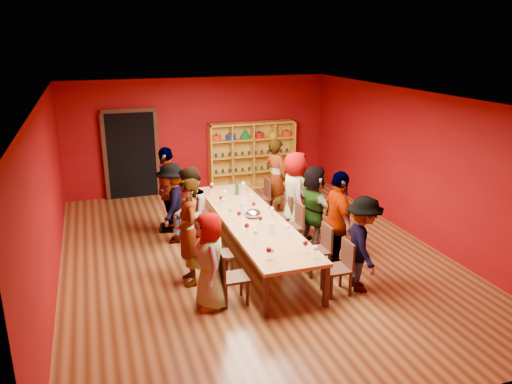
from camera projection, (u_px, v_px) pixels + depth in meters
room_shell at (252, 180)px, 9.15m from camera, size 7.10×9.10×3.04m
tasting_table at (252, 221)px, 9.39m from camera, size 1.10×4.50×0.75m
doorway at (131, 154)px, 12.73m from camera, size 1.40×0.17×2.30m
shelving_unit at (252, 152)px, 13.63m from camera, size 2.40×0.40×1.80m
chair_person_left_0 at (229, 274)px, 7.72m from camera, size 0.42×0.42×0.89m
person_left_0 at (210, 261)px, 7.55m from camera, size 0.41×0.75×1.54m
chair_person_left_1 at (215, 252)px, 8.52m from camera, size 0.42×0.42×0.89m
person_left_1 at (188, 232)px, 8.27m from camera, size 0.49×0.67×1.83m
chair_person_left_2 at (204, 234)px, 9.29m from camera, size 0.42×0.42×0.89m
person_left_2 at (190, 215)px, 9.09m from camera, size 0.76×0.99×1.80m
chair_person_left_3 at (193, 216)px, 10.20m from camera, size 0.42×0.42×0.89m
person_left_3 at (173, 203)px, 9.99m from camera, size 0.78×1.15×1.64m
chair_person_left_4 at (187, 206)px, 10.79m from camera, size 0.42×0.42×0.89m
person_left_4 at (168, 189)px, 10.55m from camera, size 0.76×1.17×1.84m
chair_person_right_0 at (341, 265)px, 8.05m from camera, size 0.42×0.42×0.89m
person_right_0 at (363, 244)px, 8.07m from camera, size 0.70×1.12×1.61m
chair_person_right_1 at (321, 247)px, 8.74m from camera, size 0.42×0.42×0.89m
person_right_1 at (338, 222)px, 8.71m from camera, size 0.60×1.12×1.84m
chair_person_right_2 at (294, 223)px, 9.82m from camera, size 0.42×0.42×0.89m
person_right_2 at (314, 206)px, 9.85m from camera, size 0.77×1.57×1.63m
chair_person_right_3 at (283, 213)px, 10.37m from camera, size 0.42×0.42×0.89m
person_right_3 at (295, 194)px, 10.32m from camera, size 0.62×0.94×1.78m
chair_person_right_4 at (263, 195)px, 11.54m from camera, size 0.42×0.42×0.89m
person_right_4 at (276, 177)px, 11.51m from camera, size 0.68×0.78×1.80m
wine_glass_0 at (272, 210)px, 9.37m from camera, size 0.08×0.08×0.21m
wine_glass_1 at (243, 184)px, 10.97m from camera, size 0.09×0.09×0.21m
wine_glass_2 at (315, 249)px, 7.66m from camera, size 0.08×0.08×0.21m
wine_glass_3 at (239, 214)px, 9.17m from camera, size 0.08×0.08×0.20m
wine_glass_4 at (272, 251)px, 7.62m from camera, size 0.08×0.08×0.19m
wine_glass_5 at (271, 209)px, 9.47m from camera, size 0.08×0.08×0.19m
wine_glass_6 at (260, 219)px, 8.93m from camera, size 0.08×0.08×0.20m
wine_glass_7 at (225, 193)px, 10.37m from camera, size 0.09×0.09×0.21m
wine_glass_8 at (256, 233)px, 8.28m from camera, size 0.08×0.08×0.21m
wine_glass_9 at (254, 204)px, 9.71m from camera, size 0.08×0.08×0.19m
wine_glass_10 at (269, 251)px, 7.60m from camera, size 0.08×0.08×0.21m
wine_glass_11 at (223, 201)px, 9.92m from camera, size 0.08×0.08×0.19m
wine_glass_12 at (287, 228)px, 8.50m from camera, size 0.08×0.08×0.21m
wine_glass_13 at (305, 244)px, 7.85m from camera, size 0.08×0.08×0.20m
wine_glass_14 at (212, 185)px, 10.98m from camera, size 0.07×0.07×0.18m
wine_glass_15 at (231, 210)px, 9.36m from camera, size 0.08×0.08×0.21m
wine_glass_16 at (221, 198)px, 10.07m from camera, size 0.08×0.08×0.19m
wine_glass_17 at (211, 187)px, 10.77m from camera, size 0.08×0.08×0.20m
wine_glass_18 at (247, 226)px, 8.56m from camera, size 0.09×0.09×0.21m
wine_glass_19 at (251, 196)px, 10.21m from camera, size 0.08×0.08×0.19m
spittoon_bowl at (253, 214)px, 9.41m from camera, size 0.30×0.30×0.17m
carafe_a at (243, 208)px, 9.53m from camera, size 0.13×0.13×0.29m
carafe_b at (272, 228)px, 8.62m from camera, size 0.11×0.11×0.23m
wine_bottle at (237, 189)px, 10.70m from camera, size 0.10×0.10×0.32m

